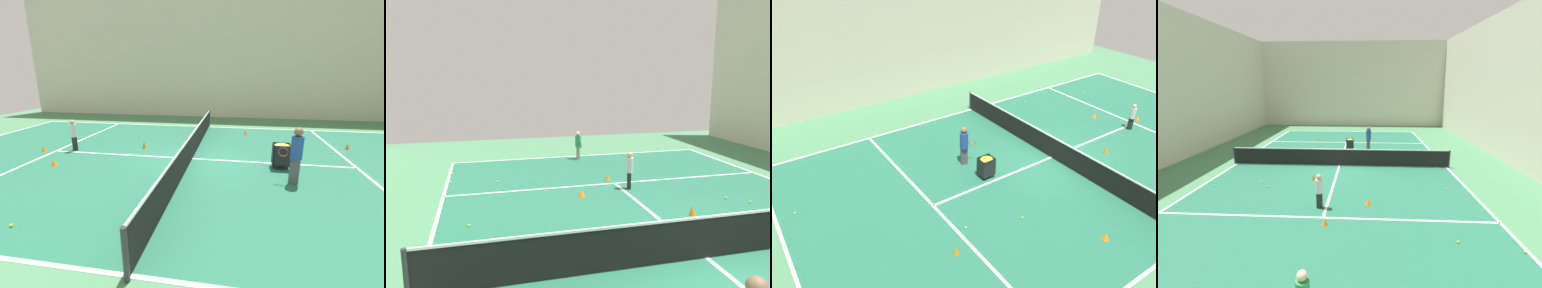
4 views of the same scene
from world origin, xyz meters
The scene contains 26 objects.
ground_plane centered at (0.00, 0.00, 0.00)m, with size 31.99×31.99×0.00m, color #477F56.
court_playing_area centered at (0.00, 0.00, 0.00)m, with size 11.74×20.82×0.00m.
line_baseline_far centered at (0.00, 10.41, 0.01)m, with size 11.74×0.10×0.00m, color white.
line_sideline_right centered at (5.87, 0.00, 0.01)m, with size 0.10×20.82×0.00m, color white.
line_service_near centered at (0.00, -5.73, 0.01)m, with size 11.74×0.10×0.00m, color white.
line_service_far centered at (0.00, 5.73, 0.01)m, with size 11.74×0.10×0.00m, color white.
line_centre_service centered at (0.00, 0.00, 0.01)m, with size 0.10×11.45×0.00m, color white.
hall_enclosure_right centered at (9.53, 0.00, 4.34)m, with size 0.15×28.29×8.68m.
tennis_net centered at (0.00, 0.00, 0.50)m, with size 12.04×0.10×0.97m.
coach_at_net centered at (1.65, 3.31, 0.96)m, with size 0.42×0.70×1.68m.
child_midcourt centered at (-0.25, -4.99, 0.74)m, with size 0.35×0.35×1.30m.
ball_cart centered at (0.41, 3.13, 0.60)m, with size 0.47×0.56×0.86m.
training_cone_0 centered at (-4.38, 2.12, 0.11)m, with size 0.23×0.23×0.21m, color orange.
training_cone_1 centered at (0.13, -6.18, 0.12)m, with size 0.21×0.21×0.23m, color orange.
training_cone_2 centered at (-2.32, 6.26, 0.13)m, with size 0.17×0.17×0.26m, color orange.
training_cone_3 centered at (-1.02, -2.26, 0.15)m, with size 0.19×0.19×0.30m, color orange.
training_cone_4 centered at (1.54, -4.64, 0.11)m, with size 0.24×0.24×0.22m, color orange.
tennis_ball_0 centered at (2.24, 9.80, 0.04)m, with size 0.07×0.07×0.07m, color yellow.
tennis_ball_1 centered at (5.77, -8.46, 0.04)m, with size 0.07×0.07×0.07m, color yellow.
tennis_ball_2 centered at (5.76, -7.26, 0.04)m, with size 0.07×0.07×0.07m, color yellow.
tennis_ball_3 centered at (4.10, -6.92, 0.04)m, with size 0.07×0.07×0.07m, color yellow.
tennis_ball_4 centered at (5.01, -3.02, 0.04)m, with size 0.07×0.07×0.07m, color yellow.
tennis_ball_5 centered at (-1.57, 5.43, 0.04)m, with size 0.07×0.07×0.07m, color yellow.
tennis_ball_6 centered at (-2.23, 3.60, 0.04)m, with size 0.07×0.07×0.07m, color yellow.
tennis_ball_9 centered at (5.29, -0.27, 0.04)m, with size 0.07×0.07×0.07m, color yellow.
tennis_ball_10 centered at (5.92, 2.89, 0.04)m, with size 0.07×0.07×0.07m, color yellow.
Camera 3 is at (-9.06, 10.54, 8.28)m, focal length 35.00 mm.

